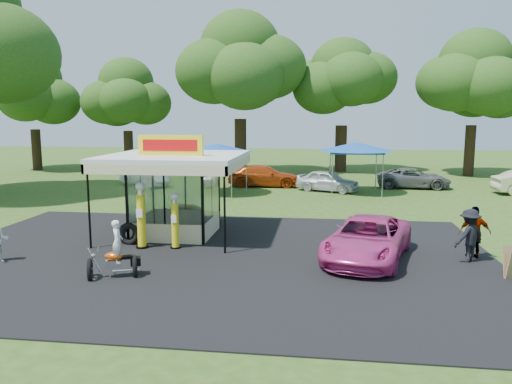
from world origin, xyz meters
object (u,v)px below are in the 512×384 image
gas_pump_left (141,217)px  tent_east (356,147)px  gas_pump_right (175,222)px  bg_car_b (264,176)px  gas_station_kiosk (176,193)px  bg_car_c (328,181)px  kiosk_car (190,214)px  spectator_east_b (475,233)px  motorcycle (116,255)px  bg_car_d (413,178)px  bg_car_a (144,176)px  tent_west (217,148)px  pink_sedan (367,239)px  spectator_east_a (469,236)px

gas_pump_left → tent_east: 17.28m
gas_pump_right → bg_car_b: (1.38, 16.92, -0.28)m
gas_station_kiosk → bg_car_c: size_ratio=1.32×
gas_pump_left → bg_car_b: size_ratio=0.50×
bg_car_b → kiosk_car: bearing=168.2°
gas_station_kiosk → spectator_east_b: size_ratio=2.92×
bg_car_c → tent_east: 2.86m
gas_station_kiosk → gas_pump_right: bearing=-74.5°
gas_station_kiosk → motorcycle: (-0.25, -5.59, -1.05)m
bg_car_d → gas_pump_right: bearing=149.5°
gas_station_kiosk → bg_car_c: 14.56m
kiosk_car → spectator_east_b: spectator_east_b is taller
spectator_east_b → bg_car_c: spectator_east_b is taller
gas_station_kiosk → bg_car_b: bearing=82.5°
bg_car_a → tent_west: bearing=-81.6°
pink_sedan → bg_car_c: 15.70m
motorcycle → bg_car_b: bearing=61.9°
kiosk_car → tent_west: size_ratio=0.62×
gas_station_kiosk → bg_car_a: gas_station_kiosk is taller
motorcycle → bg_car_d: motorcycle is taller
kiosk_car → pink_sedan: size_ratio=0.54×
tent_east → kiosk_car: bearing=-127.9°
spectator_east_a → spectator_east_b: (0.33, 0.54, -0.00)m
gas_pump_right → bg_car_c: gas_pump_right is taller
spectator_east_b → tent_west: size_ratio=0.40×
pink_sedan → bg_car_b: size_ratio=1.03×
spectator_east_b → gas_pump_right: bearing=2.9°
spectator_east_a → bg_car_a: spectator_east_a is taller
bg_car_d → tent_east: tent_east is taller
bg_car_d → bg_car_c: bearing=114.8°
pink_sedan → bg_car_b: bearing=123.6°
gas_pump_left → bg_car_a: size_ratio=0.60×
gas_pump_left → bg_car_b: bearing=81.2°
kiosk_car → pink_sedan: (7.56, -4.81, 0.25)m
bg_car_a → bg_car_c: bg_car_c is taller
gas_station_kiosk → bg_car_d: bearing=51.5°
tent_west → motorcycle: bearing=-88.8°
tent_west → spectator_east_a: bearing=-49.7°
gas_station_kiosk → bg_car_d: (12.22, 15.36, -1.10)m
gas_pump_left → spectator_east_b: bearing=1.3°
gas_station_kiosk → bg_car_a: (-6.48, 13.99, -1.09)m
bg_car_b → bg_car_d: bearing=-90.0°
gas_station_kiosk → bg_car_a: 15.46m
motorcycle → spectator_east_a: bearing=-6.5°
gas_station_kiosk → kiosk_car: (-0.00, 2.21, -1.30)m
motorcycle → bg_car_c: 19.78m
gas_pump_right → spectator_east_a: gas_pump_right is taller
gas_pump_left → tent_west: bearing=89.7°
gas_pump_right → kiosk_car: (-0.58, 4.30, -0.54)m
tent_east → pink_sedan: bearing=-92.0°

